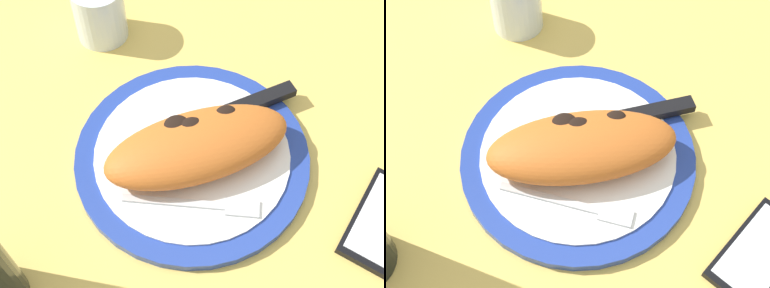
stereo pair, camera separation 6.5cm
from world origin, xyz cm
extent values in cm
cube|color=#DBB756|center=(0.00, 0.00, -1.50)|extent=(150.00, 150.00, 3.00)
cylinder|color=#233D99|center=(0.00, 0.00, 0.68)|extent=(29.60, 29.60, 1.35)
cylinder|color=white|center=(0.00, 0.00, 1.50)|extent=(24.64, 24.64, 0.30)
ellipsoid|color=#C16023|center=(0.54, -0.86, 4.37)|extent=(24.55, 13.95, 5.43)
ellipsoid|color=black|center=(4.40, 2.14, 6.23)|extent=(3.50, 3.27, 0.97)
ellipsoid|color=black|center=(-2.82, -2.13, 6.55)|extent=(1.89, 1.66, 0.59)
ellipsoid|color=black|center=(-0.32, -1.66, 6.65)|extent=(2.93, 2.92, 0.75)
ellipsoid|color=black|center=(-0.43, 0.76, 6.52)|extent=(3.30, 2.77, 1.04)
ellipsoid|color=black|center=(-1.65, 1.17, 6.35)|extent=(3.26, 3.08, 1.10)
cube|color=silver|center=(-3.20, -6.59, 1.85)|extent=(12.11, 3.82, 0.40)
cube|color=silver|center=(4.68, -8.55, 1.85)|extent=(4.41, 3.10, 0.40)
cube|color=silver|center=(-1.08, 3.09, 1.85)|extent=(13.28, 5.36, 0.40)
cube|color=black|center=(10.11, 6.42, 2.25)|extent=(10.13, 4.77, 1.20)
cube|color=black|center=(21.09, -12.15, 0.50)|extent=(13.50, 14.13, 1.00)
cylinder|color=silver|center=(-9.92, 24.04, 4.29)|extent=(7.50, 7.50, 8.58)
cylinder|color=silver|center=(-9.92, 24.04, 2.18)|extent=(6.90, 6.90, 3.95)
camera|label=1|loc=(-5.24, -35.25, 57.99)|focal=49.80mm
camera|label=2|loc=(1.24, -35.62, 57.99)|focal=49.80mm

